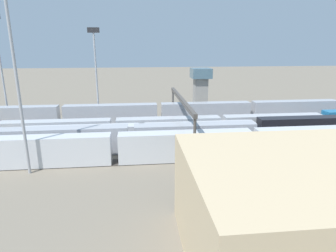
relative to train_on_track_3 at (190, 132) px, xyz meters
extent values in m
plane|color=#756B5B|center=(6.89, -2.50, -2.10)|extent=(400.00, 400.00, 0.00)
cube|color=#4C443D|center=(6.89, -15.00, -2.04)|extent=(140.00, 2.80, 0.12)
cube|color=#3D3833|center=(6.89, -10.00, -2.04)|extent=(140.00, 2.80, 0.12)
cube|color=#3D3833|center=(6.89, -5.00, -2.04)|extent=(140.00, 2.80, 0.12)
cube|color=#3D3833|center=(6.89, 0.00, -2.04)|extent=(140.00, 2.80, 0.12)
cube|color=#3D3833|center=(6.89, 5.00, -2.04)|extent=(140.00, 2.80, 0.12)
cube|color=#3D3833|center=(6.89, 10.00, -2.04)|extent=(140.00, 2.80, 0.12)
cube|color=black|center=(-23.90, 0.00, 0.22)|extent=(18.00, 3.00, 4.40)
cube|color=silver|center=(-2.20, 0.00, -0.08)|extent=(23.00, 3.00, 3.80)
cube|color=#1E6B9E|center=(-2.20, 0.00, 0.10)|extent=(22.40, 3.06, 0.36)
cube|color=silver|center=(22.00, 0.00, -0.08)|extent=(23.00, 3.00, 3.80)
cube|color=#1E6B9E|center=(22.00, 0.00, -0.54)|extent=(22.40, 3.06, 0.36)
cube|color=#A8AAB2|center=(-0.16, 5.00, 0.52)|extent=(23.00, 3.00, 5.00)
cube|color=#A8AAB2|center=(24.04, 5.00, 0.52)|extent=(23.00, 3.00, 5.00)
cube|color=silver|center=(-21.66, 10.00, 0.52)|extent=(23.00, 3.00, 5.00)
cube|color=silver|center=(2.54, 10.00, 0.52)|extent=(23.00, 3.00, 5.00)
cube|color=silver|center=(26.74, 10.00, 0.52)|extent=(23.00, 3.00, 5.00)
cube|color=#A8AAB2|center=(-31.10, -15.00, 0.52)|extent=(23.00, 3.00, 5.00)
cube|color=#A8AAB2|center=(-6.90, -15.00, 0.52)|extent=(23.00, 3.00, 5.00)
cube|color=#A8AAB2|center=(17.30, -15.00, 0.52)|extent=(23.00, 3.00, 5.00)
cube|color=#A8AAB2|center=(41.50, -15.00, 0.52)|extent=(23.00, 3.00, 5.00)
cube|color=#B7BABF|center=(-20.35, -5.00, -0.08)|extent=(23.00, 3.00, 3.80)
cube|color=#285193|center=(-20.35, -5.00, -0.32)|extent=(22.40, 3.06, 0.36)
cube|color=#B7BABF|center=(3.85, -5.00, -0.08)|extent=(23.00, 3.00, 3.80)
cube|color=#285193|center=(3.85, -5.00, -0.49)|extent=(22.40, 3.06, 0.36)
cube|color=#B7BABF|center=(28.05, -5.00, -0.08)|extent=(23.00, 3.00, 3.80)
cube|color=#285193|center=(28.05, -5.00, 0.01)|extent=(22.40, 3.06, 0.36)
cylinder|color=#9EA0A5|center=(20.61, -17.43, 9.02)|extent=(0.44, 0.44, 22.24)
cube|color=#262628|center=(20.61, -17.43, 20.74)|extent=(2.80, 0.70, 1.20)
cylinder|color=#9EA0A5|center=(27.81, 12.73, 13.19)|extent=(0.44, 0.44, 30.58)
cylinder|color=#9EA0A5|center=(43.08, -18.05, 10.51)|extent=(0.44, 0.44, 25.23)
cylinder|color=#4C4742|center=(1.42, -17.10, 1.90)|extent=(0.50, 0.50, 8.00)
cylinder|color=#4C4742|center=(1.42, 12.10, 1.90)|extent=(0.50, 0.50, 8.00)
cube|color=#4C4742|center=(1.42, -2.50, 6.30)|extent=(0.70, 30.00, 0.80)
cube|color=gray|center=(-9.18, -32.28, 2.63)|extent=(4.00, 4.00, 9.46)
cube|color=slate|center=(-9.18, -32.28, 8.86)|extent=(6.00, 6.00, 3.00)
camera|label=1|loc=(10.59, 56.70, 17.50)|focal=30.96mm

